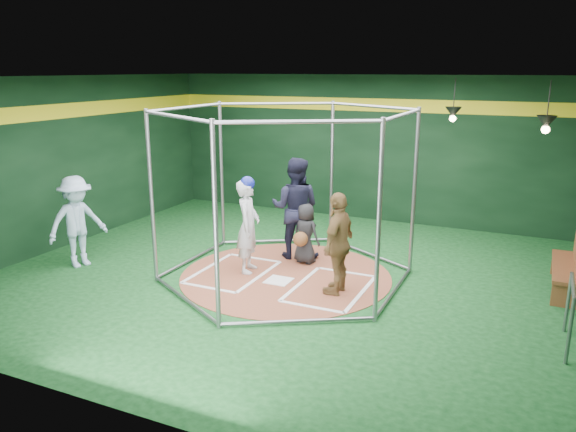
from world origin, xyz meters
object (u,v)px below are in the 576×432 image
at_px(batter_figure, 248,225).
at_px(visitor_leopard, 338,243).
at_px(umpire, 295,208).
at_px(dugout_bench, 572,261).

bearing_deg(batter_figure, visitor_leopard, -8.75).
height_order(umpire, dugout_bench, umpire).
distance_m(batter_figure, visitor_leopard, 1.86).
relative_size(batter_figure, umpire, 0.90).
xyz_separation_m(visitor_leopard, umpire, (-1.39, 1.38, 0.14)).
bearing_deg(dugout_bench, umpire, -176.09).
xyz_separation_m(batter_figure, visitor_leopard, (1.83, -0.28, -0.03)).
bearing_deg(batter_figure, umpire, 67.85).
bearing_deg(umpire, dugout_bench, 173.82).
distance_m(batter_figure, umpire, 1.19).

